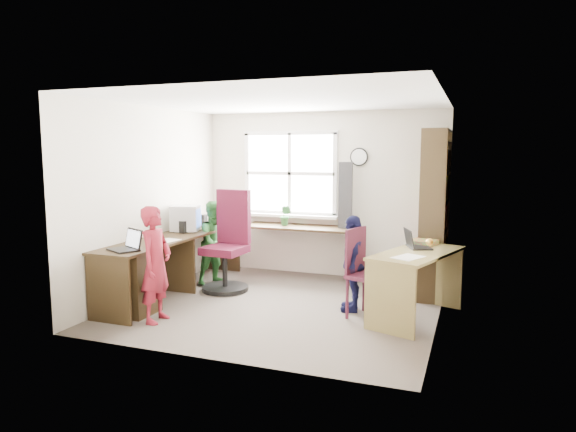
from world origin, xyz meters
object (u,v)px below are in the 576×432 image
(laptop_right, at_px, (415,244))
(person_green, at_px, (216,242))
(l_desk, at_px, (172,265))
(cd_tower, at_px, (346,195))
(crt_monitor, at_px, (186,218))
(laptop_left, at_px, (128,245))
(bookshelf, at_px, (435,217))
(right_desk, at_px, (417,270))
(person_red, at_px, (156,264))
(person_navy, at_px, (353,263))
(wooden_chair, at_px, (365,269))
(swivel_chair, at_px, (228,247))
(potted_plant, at_px, (285,215))

(laptop_right, relative_size, person_green, 0.34)
(l_desk, distance_m, cd_tower, 2.59)
(crt_monitor, height_order, laptop_left, crt_monitor)
(bookshelf, distance_m, person_green, 2.94)
(right_desk, distance_m, cd_tower, 1.96)
(cd_tower, height_order, person_green, cd_tower)
(laptop_left, bearing_deg, bookshelf, 61.15)
(crt_monitor, relative_size, person_red, 0.35)
(person_navy, bearing_deg, person_red, -70.38)
(crt_monitor, bearing_deg, person_red, -88.65)
(laptop_right, distance_m, person_navy, 0.73)
(crt_monitor, bearing_deg, wooden_chair, -28.46)
(laptop_left, distance_m, person_red, 0.43)
(swivel_chair, height_order, laptop_left, swivel_chair)
(wooden_chair, xyz_separation_m, crt_monitor, (-2.56, 0.49, 0.39))
(swivel_chair, distance_m, potted_plant, 1.11)
(right_desk, bearing_deg, cd_tower, 147.30)
(swivel_chair, relative_size, person_red, 1.05)
(person_navy, bearing_deg, laptop_right, 92.92)
(person_green, bearing_deg, wooden_chair, -81.74)
(crt_monitor, height_order, laptop_right, crt_monitor)
(right_desk, height_order, person_navy, person_navy)
(swivel_chair, xyz_separation_m, person_navy, (1.76, -0.33, -0.01))
(swivel_chair, height_order, wooden_chair, swivel_chair)
(bookshelf, distance_m, cd_tower, 1.31)
(laptop_right, bearing_deg, bookshelf, -31.00)
(person_red, bearing_deg, right_desk, -72.26)
(wooden_chair, bearing_deg, bookshelf, 80.53)
(crt_monitor, bearing_deg, right_desk, -24.30)
(right_desk, height_order, person_green, person_green)
(bookshelf, relative_size, person_red, 1.67)
(right_desk, bearing_deg, potted_plant, 164.92)
(swivel_chair, height_order, person_navy, swivel_chair)
(right_desk, xyz_separation_m, laptop_right, (-0.05, 0.22, 0.26))
(swivel_chair, distance_m, crt_monitor, 0.72)
(right_desk, bearing_deg, laptop_right, 121.74)
(swivel_chair, bearing_deg, person_red, -90.84)
(l_desk, relative_size, right_desk, 2.08)
(person_green, bearing_deg, crt_monitor, 152.97)
(bookshelf, distance_m, laptop_right, 0.93)
(bookshelf, relative_size, swivel_chair, 1.59)
(l_desk, xyz_separation_m, wooden_chair, (2.32, 0.23, 0.08))
(l_desk, distance_m, person_red, 0.76)
(swivel_chair, bearing_deg, person_navy, -6.03)
(laptop_right, height_order, person_navy, person_navy)
(laptop_right, bearing_deg, right_desk, 171.33)
(potted_plant, bearing_deg, swivel_chair, -115.50)
(cd_tower, bearing_deg, potted_plant, 176.96)
(wooden_chair, bearing_deg, crt_monitor, -173.00)
(l_desk, xyz_separation_m, right_desk, (2.87, 0.36, 0.09))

